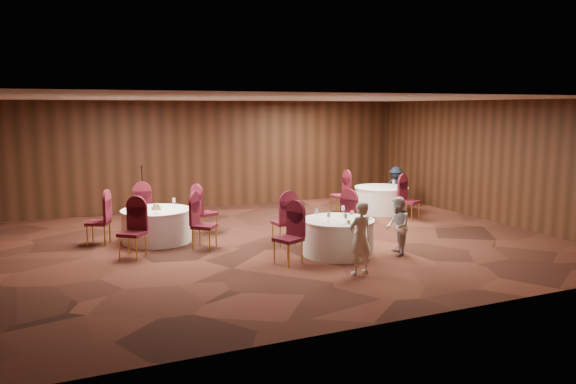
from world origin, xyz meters
name	(u,v)px	position (x,y,z in m)	size (l,w,h in m)	color
ground	(283,242)	(0.00, 0.00, 0.00)	(12.00, 12.00, 0.00)	black
room_shell	(283,155)	(0.00, 0.00, 1.96)	(12.00, 12.00, 12.00)	silver
table_main	(338,237)	(0.59, -1.45, 0.38)	(1.49, 1.49, 0.74)	white
table_left	(157,225)	(-2.60, 1.18, 0.38)	(1.57, 1.57, 0.74)	white
table_right	(381,199)	(4.00, 2.16, 0.38)	(1.53, 1.53, 0.74)	white
chairs_main	(310,226)	(0.26, -0.84, 0.50)	(2.78, 2.07, 1.00)	#460E1B
chairs_left	(157,220)	(-2.59, 1.15, 0.50)	(3.12, 3.21, 1.00)	#460E1B
chairs_right	(374,198)	(3.51, 1.80, 0.50)	(1.83, 2.25, 1.00)	#460E1B
tabletop_main	(347,215)	(0.73, -1.55, 0.84)	(1.09, 0.99, 0.22)	silver
tabletop_left	(156,206)	(-2.61, 1.17, 0.82)	(0.89, 0.82, 0.22)	silver
tabletop_right	(394,182)	(4.23, 1.88, 0.90)	(0.08, 0.08, 0.22)	silver
mic_stand	(143,205)	(-2.47, 3.82, 0.42)	(0.24, 0.24, 1.47)	black
woman_a	(360,238)	(0.30, -2.81, 0.67)	(0.49, 0.32, 1.34)	white
woman_b	(397,226)	(1.69, -1.97, 0.60)	(0.59, 0.46, 1.21)	silver
man_c	(396,187)	(4.97, 2.83, 0.61)	(0.79, 0.45, 1.22)	#162033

